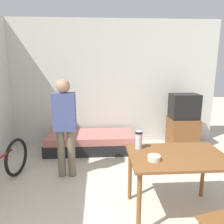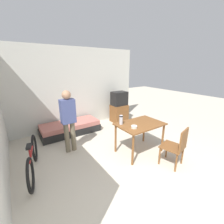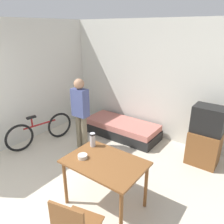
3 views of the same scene
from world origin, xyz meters
The scene contains 10 objects.
ground_plane centered at (0.00, 0.00, 0.00)m, with size 20.00×20.00×0.00m, color beige.
wall_back centered at (0.00, 3.75, 1.35)m, with size 5.00×0.06×2.70m.
daybed centered at (-0.31, 3.26, 0.18)m, with size 1.83×0.77×0.36m.
tv centered at (1.63, 3.23, 0.56)m, with size 0.57×0.50×1.18m.
dining_table centered at (0.76, 1.22, 0.67)m, with size 1.12×0.76×0.77m.
wooden_chair centered at (1.01, 0.35, 0.50)m, with size 0.53×0.53×0.89m.
bicycle centered at (-1.57, 1.83, 0.32)m, with size 0.36×1.56×0.72m.
person_standing centered at (-0.66, 2.22, 0.91)m, with size 0.34×0.21×1.57m.
thermos_flask centered at (0.35, 1.44, 0.89)m, with size 0.09×0.09×0.22m.
mate_bowl centered at (0.46, 1.09, 0.79)m, with size 0.14×0.14×0.06m.
Camera 2 is at (-1.70, -1.20, 2.12)m, focal length 24.00 mm.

